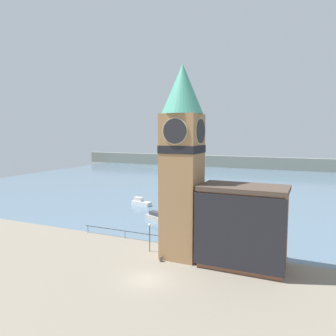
{
  "coord_description": "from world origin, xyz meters",
  "views": [
    {
      "loc": [
        15.08,
        -28.32,
        14.95
      ],
      "look_at": [
        -0.12,
        5.53,
        10.94
      ],
      "focal_mm": 35.0,
      "sensor_mm": 36.0,
      "label": 1
    }
  ],
  "objects_px": {
    "clock_tower": "(182,157)",
    "lamp_post": "(150,232)",
    "boat_near": "(160,218)",
    "boat_far": "(141,202)",
    "pier_building": "(243,226)",
    "mooring_bollard_near": "(161,258)"
  },
  "relations": [
    {
      "from": "clock_tower",
      "to": "lamp_post",
      "type": "xyz_separation_m",
      "value": [
        -4.31,
        -0.13,
        -9.53
      ]
    },
    {
      "from": "boat_near",
      "to": "boat_far",
      "type": "distance_m",
      "value": 13.35
    },
    {
      "from": "clock_tower",
      "to": "mooring_bollard_near",
      "type": "relative_size",
      "value": 32.91
    },
    {
      "from": "pier_building",
      "to": "clock_tower",
      "type": "bearing_deg",
      "value": -178.96
    },
    {
      "from": "lamp_post",
      "to": "boat_near",
      "type": "bearing_deg",
      "value": 110.06
    },
    {
      "from": "boat_far",
      "to": "lamp_post",
      "type": "height_order",
      "value": "lamp_post"
    },
    {
      "from": "boat_near",
      "to": "lamp_post",
      "type": "relative_size",
      "value": 1.83
    },
    {
      "from": "clock_tower",
      "to": "boat_far",
      "type": "height_order",
      "value": "clock_tower"
    },
    {
      "from": "clock_tower",
      "to": "lamp_post",
      "type": "bearing_deg",
      "value": -178.34
    },
    {
      "from": "boat_far",
      "to": "lamp_post",
      "type": "relative_size",
      "value": 1.2
    },
    {
      "from": "pier_building",
      "to": "mooring_bollard_near",
      "type": "height_order",
      "value": "pier_building"
    },
    {
      "from": "boat_near",
      "to": "boat_far",
      "type": "height_order",
      "value": "boat_far"
    },
    {
      "from": "boat_near",
      "to": "mooring_bollard_near",
      "type": "distance_m",
      "value": 17.22
    },
    {
      "from": "boat_far",
      "to": "lamp_post",
      "type": "bearing_deg",
      "value": -49.4
    },
    {
      "from": "pier_building",
      "to": "mooring_bollard_near",
      "type": "xyz_separation_m",
      "value": [
        -8.86,
        -2.62,
        -4.23
      ]
    },
    {
      "from": "boat_far",
      "to": "boat_near",
      "type": "bearing_deg",
      "value": -37.59
    },
    {
      "from": "boat_near",
      "to": "lamp_post",
      "type": "distance_m",
      "value": 14.13
    },
    {
      "from": "clock_tower",
      "to": "boat_near",
      "type": "distance_m",
      "value": 19.63
    },
    {
      "from": "pier_building",
      "to": "lamp_post",
      "type": "relative_size",
      "value": 2.65
    },
    {
      "from": "clock_tower",
      "to": "pier_building",
      "type": "relative_size",
      "value": 2.37
    },
    {
      "from": "pier_building",
      "to": "boat_far",
      "type": "distance_m",
      "value": 34.31
    },
    {
      "from": "boat_near",
      "to": "mooring_bollard_near",
      "type": "height_order",
      "value": "boat_near"
    }
  ]
}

